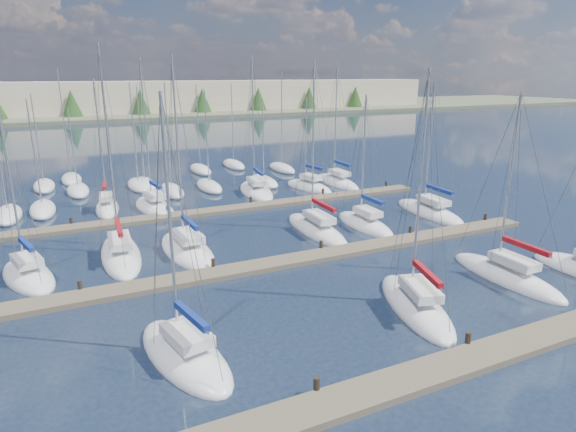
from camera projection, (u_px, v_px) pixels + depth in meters
name	position (u px, v px, depth m)	size (l,w,h in m)	color
ground	(154.00, 161.00, 70.27)	(400.00, 400.00, 0.00)	#1F2C3F
dock_near	(411.00, 379.00, 20.00)	(44.00, 1.93, 1.10)	#6B5E4C
dock_mid	(275.00, 263.00, 32.13)	(44.00, 1.93, 1.10)	#6B5E4C
dock_far	(214.00, 211.00, 44.25)	(44.00, 1.93, 1.10)	#6B5E4C
sailboat_q	(309.00, 187.00, 53.57)	(3.87, 7.50, 10.64)	white
sailboat_h	(28.00, 276.00, 30.07)	(4.31, 7.16, 11.57)	white
sailboat_o	(154.00, 207.00, 45.58)	(3.70, 7.96, 14.40)	white
sailboat_k	(316.00, 229.00, 39.00)	(2.75, 9.37, 14.04)	white
sailboat_r	(337.00, 182.00, 55.98)	(2.71, 8.71, 14.12)	white
sailboat_j	(187.00, 249.00, 34.56)	(3.42, 8.70, 14.28)	white
sailboat_n	(107.00, 208.00, 45.19)	(2.80, 7.05, 12.65)	white
sailboat_d	(416.00, 305.00, 26.24)	(4.78, 8.53, 13.36)	white
sailboat_m	(429.00, 212.00, 43.96)	(3.37, 9.14, 12.46)	white
sailboat_f	(506.00, 276.00, 30.05)	(2.37, 8.38, 12.08)	white
sailboat_p	(256.00, 191.00, 51.67)	(4.13, 9.14, 14.79)	white
sailboat_i	(121.00, 254.00, 33.63)	(3.03, 9.35, 14.94)	white
sailboat_l	(365.00, 224.00, 40.36)	(2.49, 7.43, 11.45)	white
sailboat_c	(185.00, 354.00, 21.69)	(4.18, 7.76, 12.44)	white
distant_boats	(141.00, 184.00, 54.34)	(36.93, 20.75, 13.30)	#9EA0A5
shoreline	(48.00, 90.00, 140.44)	(400.00, 60.00, 38.00)	#666B51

